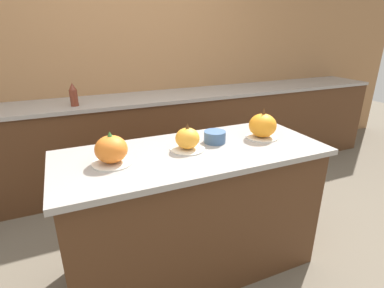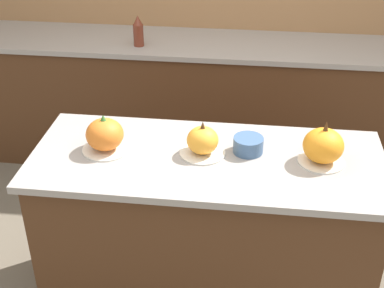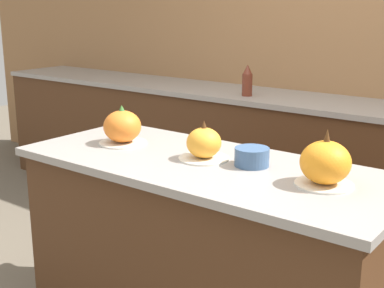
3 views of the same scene
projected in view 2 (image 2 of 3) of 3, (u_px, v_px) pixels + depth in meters
kitchen_island at (206, 231)px, 2.71m from camera, size 1.65×0.69×0.89m
back_counter at (225, 104)px, 3.91m from camera, size 6.00×0.60×0.93m
pumpkin_cake_left at (105, 135)px, 2.50m from camera, size 0.23×0.23×0.19m
pumpkin_cake_center at (203, 142)px, 2.48m from camera, size 0.22×0.22×0.17m
pumpkin_cake_right at (323, 146)px, 2.41m from camera, size 0.21×0.21×0.21m
bottle_tall at (138, 31)px, 3.58m from camera, size 0.07×0.07×0.21m
mixing_bowl at (248, 145)px, 2.50m from camera, size 0.14×0.14×0.08m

